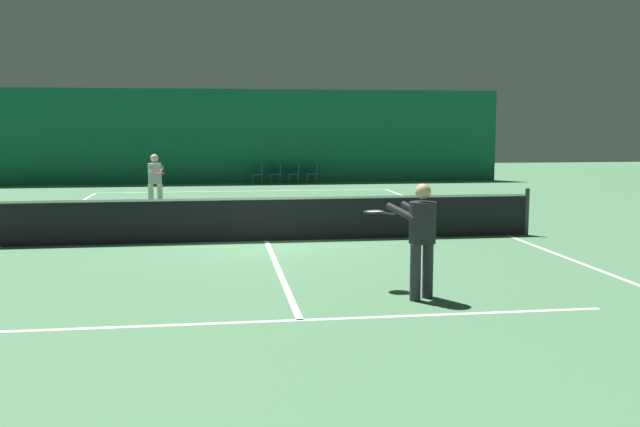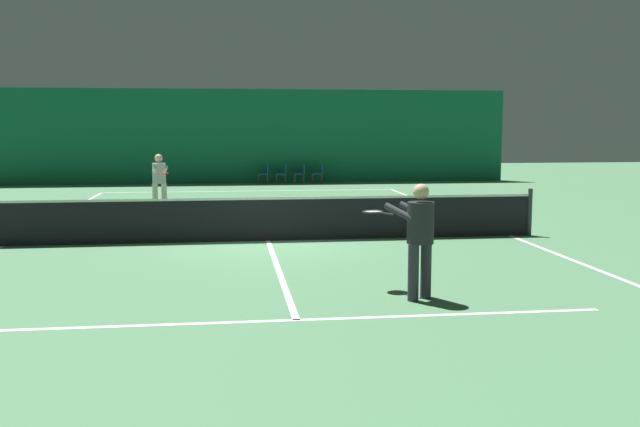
# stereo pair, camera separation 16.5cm
# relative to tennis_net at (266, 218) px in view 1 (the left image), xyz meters

# --- Properties ---
(ground_plane) EXTENTS (60.00, 60.00, 0.00)m
(ground_plane) POSITION_rel_tennis_net_xyz_m (0.00, 0.00, -0.51)
(ground_plane) COLOR #4C7F56
(backdrop_curtain) EXTENTS (23.00, 0.12, 4.04)m
(backdrop_curtain) POSITION_rel_tennis_net_xyz_m (0.00, 15.80, 1.51)
(backdrop_curtain) COLOR #146042
(backdrop_curtain) RESTS_ON ground
(court_line_baseline_far) EXTENTS (11.00, 0.10, 0.00)m
(court_line_baseline_far) POSITION_rel_tennis_net_xyz_m (0.00, 11.90, -0.51)
(court_line_baseline_far) COLOR white
(court_line_baseline_far) RESTS_ON ground
(court_line_service_far) EXTENTS (8.25, 0.10, 0.00)m
(court_line_service_far) POSITION_rel_tennis_net_xyz_m (0.00, 6.40, -0.51)
(court_line_service_far) COLOR white
(court_line_service_far) RESTS_ON ground
(court_line_service_near) EXTENTS (8.25, 0.10, 0.00)m
(court_line_service_near) POSITION_rel_tennis_net_xyz_m (0.00, -6.40, -0.51)
(court_line_service_near) COLOR white
(court_line_service_near) RESTS_ON ground
(court_line_sideline_left) EXTENTS (0.10, 23.80, 0.00)m
(court_line_sideline_left) POSITION_rel_tennis_net_xyz_m (-5.50, 0.00, -0.51)
(court_line_sideline_left) COLOR white
(court_line_sideline_left) RESTS_ON ground
(court_line_sideline_right) EXTENTS (0.10, 23.80, 0.00)m
(court_line_sideline_right) POSITION_rel_tennis_net_xyz_m (5.50, 0.00, -0.51)
(court_line_sideline_right) COLOR white
(court_line_sideline_right) RESTS_ON ground
(court_line_centre) EXTENTS (0.10, 12.80, 0.00)m
(court_line_centre) POSITION_rel_tennis_net_xyz_m (0.00, 0.00, -0.51)
(court_line_centre) COLOR white
(court_line_centre) RESTS_ON ground
(tennis_net) EXTENTS (12.00, 0.10, 1.07)m
(tennis_net) POSITION_rel_tennis_net_xyz_m (0.00, 0.00, 0.00)
(tennis_net) COLOR black
(tennis_net) RESTS_ON ground
(player_near) EXTENTS (1.01, 1.34, 1.67)m
(player_near) POSITION_rel_tennis_net_xyz_m (1.84, -5.49, 0.46)
(player_near) COLOR #2D2D38
(player_near) RESTS_ON ground
(player_far) EXTENTS (0.60, 1.39, 1.67)m
(player_far) POSITION_rel_tennis_net_xyz_m (-2.81, 5.70, 0.46)
(player_far) COLOR beige
(player_far) RESTS_ON ground
(courtside_chair_0) EXTENTS (0.44, 0.44, 0.84)m
(courtside_chair_0) POSITION_rel_tennis_net_xyz_m (0.73, 15.25, -0.03)
(courtside_chair_0) COLOR brown
(courtside_chair_0) RESTS_ON ground
(courtside_chair_1) EXTENTS (0.44, 0.44, 0.84)m
(courtside_chair_1) POSITION_rel_tennis_net_xyz_m (1.51, 15.25, -0.03)
(courtside_chair_1) COLOR brown
(courtside_chair_1) RESTS_ON ground
(courtside_chair_2) EXTENTS (0.44, 0.44, 0.84)m
(courtside_chair_2) POSITION_rel_tennis_net_xyz_m (2.29, 15.25, -0.03)
(courtside_chair_2) COLOR brown
(courtside_chair_2) RESTS_ON ground
(courtside_chair_3) EXTENTS (0.44, 0.44, 0.84)m
(courtside_chair_3) POSITION_rel_tennis_net_xyz_m (3.07, 15.25, -0.03)
(courtside_chair_3) COLOR brown
(courtside_chair_3) RESTS_ON ground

